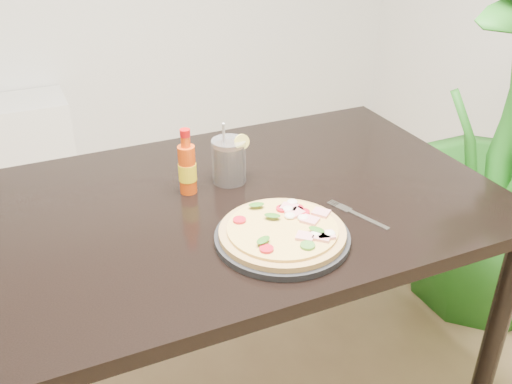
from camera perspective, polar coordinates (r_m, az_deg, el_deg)
name	(u,v)px	position (r m, az deg, el deg)	size (l,w,h in m)	color
dining_table	(238,224)	(1.58, -1.78, -3.22)	(1.40, 0.90, 0.75)	black
plate	(282,237)	(1.36, 2.63, -4.57)	(0.32, 0.32, 0.02)	black
pizza	(284,230)	(1.35, 2.82, -3.83)	(0.30, 0.30, 0.03)	tan
hot_sauce_bottle	(187,168)	(1.54, -6.89, 2.41)	(0.05, 0.05, 0.19)	#D6440C
cola_cup	(229,162)	(1.60, -2.71, 3.05)	(0.10, 0.10, 0.19)	black
fork	(356,214)	(1.48, 9.96, -2.19)	(0.08, 0.18, 0.00)	silver
houseplant	(510,142)	(2.25, 24.05, 4.56)	(0.75, 0.75, 1.34)	#20671B
plant_pot	(480,268)	(2.52, 21.49, -7.08)	(0.28, 0.28, 0.22)	brown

